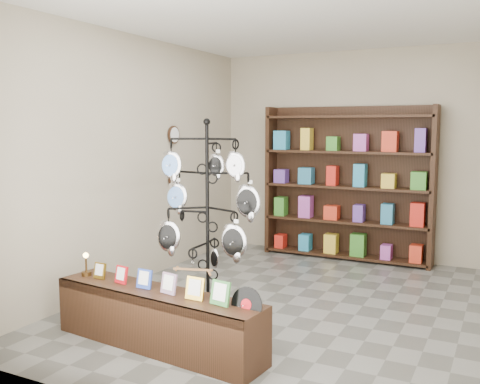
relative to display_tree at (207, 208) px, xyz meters
The scene contains 6 objects.
ground 1.53m from the display_tree, 63.74° to the left, with size 5.00×5.00×0.00m, color slate.
room_envelope 1.24m from the display_tree, 63.74° to the left, with size 5.00×5.00×5.00m.
display_tree is the anchor object (origin of this frame).
front_shelf 1.12m from the display_tree, 100.85° to the right, with size 2.08×0.64×0.72m.
back_shelving 3.24m from the display_tree, 82.02° to the left, with size 2.42×0.36×2.20m.
wall_clocks 2.32m from the display_tree, 131.63° to the left, with size 0.03×0.24×0.84m.
Camera 1 is at (2.08, -5.22, 1.90)m, focal length 40.00 mm.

